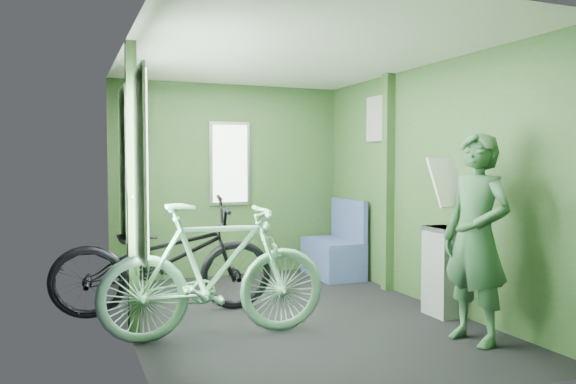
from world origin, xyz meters
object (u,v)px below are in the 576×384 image
at_px(passenger, 476,238).
at_px(bicycle_black, 165,315).
at_px(bench_seat, 335,253).
at_px(waste_box, 443,271).
at_px(bicycle_mint, 215,338).

bearing_deg(passenger, bicycle_black, -138.75).
relative_size(bicycle_black, bench_seat, 2.12).
distance_m(bicycle_black, bench_seat, 2.42).
bearing_deg(waste_box, bicycle_mint, 176.89).
bearing_deg(bicycle_mint, bicycle_black, 21.68).
bearing_deg(bicycle_black, waste_box, -105.57).
distance_m(bicycle_mint, passenger, 2.13).
distance_m(waste_box, bench_seat, 1.93).
height_order(bicycle_black, passenger, passenger).
bearing_deg(bicycle_black, passenger, -122.20).
bearing_deg(bicycle_mint, waste_box, -88.54).
distance_m(bicycle_black, bicycle_mint, 0.86).
relative_size(bicycle_mint, passenger, 1.11).
relative_size(bicycle_mint, bench_seat, 1.92).
relative_size(waste_box, bench_seat, 0.86).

